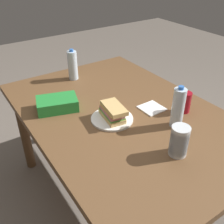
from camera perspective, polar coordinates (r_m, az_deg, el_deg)
name	(u,v)px	position (r m, az deg, el deg)	size (l,w,h in m)	color
ground_plane	(120,196)	(2.00, 1.80, -17.76)	(8.00, 8.00, 0.00)	#70665B
dining_table	(122,124)	(1.56, 2.19, -2.60)	(1.49, 1.01, 0.72)	brown
paper_plate	(112,119)	(1.44, 0.00, -1.48)	(0.23, 0.23, 0.01)	white
sandwich	(113,112)	(1.41, 0.13, 0.04)	(0.19, 0.12, 0.08)	#DBB26B
soda_can_red	(185,102)	(1.54, 15.60, 2.07)	(0.07, 0.07, 0.12)	maroon
chip_bag	(57,104)	(1.55, -11.83, 1.77)	(0.23, 0.15, 0.07)	#268C38
water_bottle_tall	(73,65)	(1.88, -8.57, 10.03)	(0.07, 0.07, 0.22)	silver
plastic_cup_stack	(180,141)	(1.22, 14.53, -6.07)	(0.08, 0.08, 0.15)	silver
water_bottle_spare	(178,108)	(1.38, 14.18, 0.90)	(0.06, 0.06, 0.23)	silver
paper_napkin	(152,108)	(1.56, 8.65, 0.84)	(0.13, 0.13, 0.01)	white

